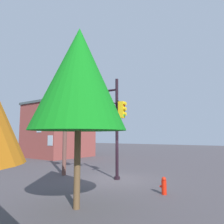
# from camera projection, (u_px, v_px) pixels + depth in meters

# --- Properties ---
(ground_plane) EXTENTS (120.00, 120.00, 0.00)m
(ground_plane) POSITION_uv_depth(u_px,v_px,m) (117.00, 179.00, 13.85)
(ground_plane) COLOR #494348
(signal_pole_assembly) EXTENTS (5.49, 1.28, 6.66)m
(signal_pole_assembly) POSITION_uv_depth(u_px,v_px,m) (98.00, 110.00, 15.11)
(signal_pole_assembly) COLOR black
(signal_pole_assembly) RESTS_ON ground_plane
(utility_pole) EXTENTS (1.80, 0.29, 7.18)m
(utility_pole) POSITION_uv_depth(u_px,v_px,m) (65.00, 124.00, 15.79)
(utility_pole) COLOR brown
(utility_pole) RESTS_ON ground_plane
(fire_hydrant) EXTENTS (0.33, 0.24, 0.83)m
(fire_hydrant) POSITION_uv_depth(u_px,v_px,m) (164.00, 186.00, 10.29)
(fire_hydrant) COLOR red
(fire_hydrant) RESTS_ON ground_plane
(tree_far) EXTENTS (3.88, 3.88, 7.31)m
(tree_far) POSITION_uv_depth(u_px,v_px,m) (79.00, 78.00, 8.79)
(tree_far) COLOR brown
(tree_far) RESTS_ON ground_plane
(brick_building) EXTENTS (7.67, 7.64, 7.38)m
(brick_building) POSITION_uv_depth(u_px,v_px,m) (58.00, 130.00, 29.88)
(brick_building) COLOR brown
(brick_building) RESTS_ON ground_plane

